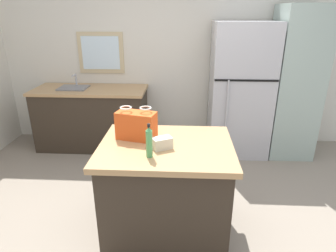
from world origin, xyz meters
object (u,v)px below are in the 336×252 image
(kitchen_island, at_px, (166,189))
(refrigerator, at_px, (240,90))
(bottle, at_px, (149,142))
(small_box, at_px, (162,143))
(tall_cabinet, at_px, (294,84))
(shopping_bag, at_px, (136,125))

(kitchen_island, xyz_separation_m, refrigerator, (0.92, 1.78, 0.46))
(bottle, bearing_deg, refrigerator, 62.68)
(refrigerator, bearing_deg, small_box, -117.06)
(refrigerator, bearing_deg, tall_cabinet, 0.02)
(kitchen_island, distance_m, tall_cabinet, 2.49)
(refrigerator, bearing_deg, kitchen_island, -117.37)
(shopping_bag, relative_size, small_box, 2.34)
(tall_cabinet, distance_m, small_box, 2.50)
(kitchen_island, bearing_deg, shopping_bag, 156.83)
(kitchen_island, relative_size, bottle, 4.15)
(refrigerator, height_order, small_box, refrigerator)
(kitchen_island, height_order, shopping_bag, shopping_bag)
(small_box, bearing_deg, kitchen_island, 70.74)
(refrigerator, relative_size, shopping_bag, 4.97)
(tall_cabinet, distance_m, shopping_bag, 2.54)
(shopping_bag, bearing_deg, refrigerator, 54.58)
(refrigerator, distance_m, small_box, 2.09)
(kitchen_island, distance_m, refrigerator, 2.06)
(refrigerator, height_order, tall_cabinet, tall_cabinet)
(small_box, distance_m, bottle, 0.19)
(shopping_bag, bearing_deg, kitchen_island, -23.17)
(refrigerator, xyz_separation_m, shopping_bag, (-1.19, -1.67, 0.10))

